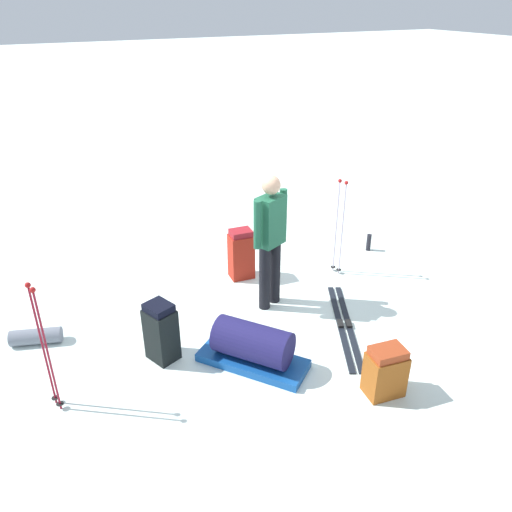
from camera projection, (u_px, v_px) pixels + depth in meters
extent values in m
plane|color=white|center=(256.00, 305.00, 6.39)|extent=(80.00, 80.00, 0.00)
cylinder|color=black|center=(265.00, 278.00, 6.15)|extent=(0.14, 0.14, 0.85)
cylinder|color=black|center=(275.00, 272.00, 6.28)|extent=(0.14, 0.14, 0.85)
cube|color=#1B553A|center=(271.00, 221.00, 5.88)|extent=(0.34, 0.40, 0.60)
cylinder|color=#1B553A|center=(257.00, 225.00, 5.70)|extent=(0.09, 0.09, 0.58)
cylinder|color=#1B553A|center=(283.00, 212.00, 6.03)|extent=(0.09, 0.09, 0.58)
sphere|color=tan|center=(271.00, 185.00, 5.68)|extent=(0.22, 0.22, 0.22)
cube|color=black|center=(340.00, 325.00, 5.98)|extent=(1.58, 0.81, 0.02)
cube|color=black|center=(340.00, 324.00, 5.97)|extent=(0.15, 0.12, 0.03)
cube|color=black|center=(349.00, 325.00, 5.98)|extent=(1.58, 0.81, 0.02)
cube|color=black|center=(349.00, 324.00, 5.97)|extent=(0.15, 0.12, 0.03)
cube|color=#914916|center=(385.00, 374.00, 4.89)|extent=(0.30, 0.39, 0.45)
cube|color=#9D3A1B|center=(388.00, 353.00, 4.77)|extent=(0.27, 0.35, 0.08)
cube|color=#A12315|center=(241.00, 256.00, 6.88)|extent=(0.27, 0.33, 0.63)
cube|color=maroon|center=(241.00, 233.00, 6.72)|extent=(0.25, 0.30, 0.08)
cube|color=black|center=(161.00, 335.00, 5.34)|extent=(0.38, 0.35, 0.60)
cube|color=black|center=(159.00, 308.00, 5.18)|extent=(0.34, 0.32, 0.08)
cylinder|color=maroon|center=(48.00, 355.00, 4.50)|extent=(0.02, 0.02, 1.29)
sphere|color=#A51919|center=(33.00, 290.00, 4.19)|extent=(0.05, 0.05, 0.05)
cylinder|color=black|center=(60.00, 404.00, 4.77)|extent=(0.07, 0.07, 0.01)
cylinder|color=maroon|center=(43.00, 349.00, 4.57)|extent=(0.02, 0.02, 1.29)
sphere|color=#A51919|center=(28.00, 285.00, 4.26)|extent=(0.05, 0.05, 0.05)
cylinder|color=black|center=(55.00, 398.00, 4.84)|extent=(0.07, 0.07, 0.01)
cylinder|color=#BCAFC3|center=(342.00, 231.00, 6.80)|extent=(0.02, 0.02, 1.31)
sphere|color=#A51919|center=(346.00, 183.00, 6.49)|extent=(0.05, 0.05, 0.05)
cylinder|color=black|center=(339.00, 270.00, 7.08)|extent=(0.07, 0.07, 0.01)
cylinder|color=#BCAFC3|center=(336.00, 229.00, 6.87)|extent=(0.02, 0.02, 1.31)
sphere|color=#A51919|center=(340.00, 181.00, 6.55)|extent=(0.05, 0.05, 0.05)
cylinder|color=black|center=(333.00, 267.00, 7.15)|extent=(0.07, 0.07, 0.01)
cube|color=#124994|center=(253.00, 360.00, 5.36)|extent=(1.18, 1.08, 0.09)
cylinder|color=#1D194C|center=(253.00, 342.00, 5.24)|extent=(0.88, 0.82, 0.40)
cylinder|color=slate|center=(36.00, 336.00, 5.66)|extent=(0.33, 0.58, 0.18)
cylinder|color=black|center=(369.00, 242.00, 7.69)|extent=(0.07, 0.07, 0.26)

